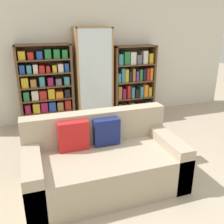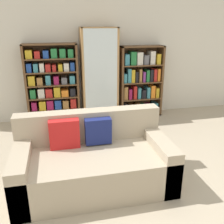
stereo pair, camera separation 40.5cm
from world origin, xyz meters
name	(u,v)px [view 1 (the left image)]	position (x,y,z in m)	size (l,w,h in m)	color
ground_plane	(148,194)	(0.00, 0.00, 0.00)	(16.00, 16.00, 0.00)	tan
wall_back	(88,52)	(0.00, 2.81, 1.35)	(6.51, 0.06, 2.70)	silver
couch	(103,163)	(-0.43, 0.37, 0.30)	(1.83, 0.94, 0.85)	tan
bookshelf_left	(46,88)	(-0.88, 2.61, 0.73)	(1.00, 0.32, 1.54)	brown
display_cabinet	(94,76)	(0.05, 2.59, 0.91)	(0.71, 0.36, 1.83)	#AD7F4C
bookshelf_right	(133,82)	(0.92, 2.61, 0.71)	(0.89, 0.32, 1.46)	brown
wine_bottle	(142,125)	(0.67, 1.57, 0.16)	(0.08, 0.08, 0.39)	#143819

